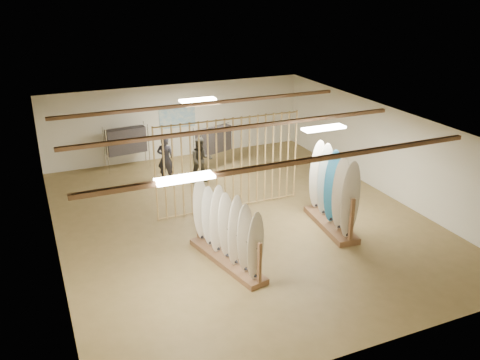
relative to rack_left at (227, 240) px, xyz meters
name	(u,v)px	position (x,y,z in m)	size (l,w,h in m)	color
floor	(240,219)	(1.26, 2.11, -0.64)	(12.00, 12.00, 0.00)	olive
ceiling	(240,125)	(1.26, 2.11, 2.16)	(12.00, 12.00, 0.00)	gray
wall_back	(177,121)	(1.26, 8.11, 0.76)	(12.00, 12.00, 0.00)	white
wall_front	(374,285)	(1.26, -3.89, 0.76)	(12.00, 12.00, 0.00)	white
wall_left	(51,203)	(-3.74, 2.11, 0.76)	(12.00, 12.00, 0.00)	white
wall_right	(386,151)	(6.26, 2.11, 0.76)	(12.00, 12.00, 0.00)	white
ceiling_slats	(240,128)	(1.26, 2.11, 2.08)	(9.50, 6.12, 0.10)	brown
light_panels	(240,127)	(1.26, 2.11, 2.10)	(1.20, 0.35, 0.06)	white
bamboo_partition	(229,164)	(1.26, 2.91, 0.76)	(4.45, 0.05, 2.78)	tan
poster	(177,116)	(1.26, 8.09, 0.96)	(1.40, 0.03, 0.90)	teal
rack_left	(227,240)	(0.00, 0.00, 0.00)	(1.08, 2.72, 1.87)	brown
rack_right	(332,202)	(3.37, 0.63, 0.11)	(0.87, 2.37, 2.21)	brown
clothing_rack_a	(126,141)	(-0.83, 7.51, 0.41)	(1.50, 0.54, 1.61)	silver
clothing_rack_b	(214,140)	(2.08, 6.38, 0.40)	(1.43, 0.82, 1.60)	silver
shopper_a	(165,156)	(0.12, 5.78, 0.26)	(0.65, 0.44, 1.80)	#232229
shopper_b	(201,158)	(1.17, 5.16, 0.25)	(0.86, 0.67, 1.79)	#302D25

